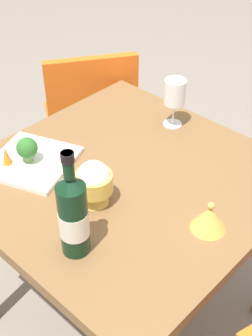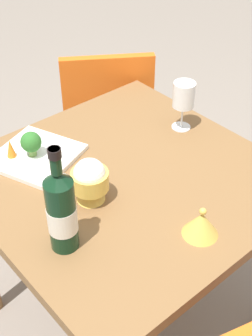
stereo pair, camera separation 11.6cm
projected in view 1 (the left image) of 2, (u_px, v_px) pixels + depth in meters
The scene contains 10 objects.
ground_plane at pixel (126, 315), 1.92m from camera, with size 8.00×8.00×0.00m, color gray.
dining_table at pixel (126, 196), 1.50m from camera, with size 0.90×0.90×0.75m.
chair_by_wall at pixel (91, 115), 2.15m from camera, with size 0.55×0.55×0.85m.
wine_bottle at pixel (73, 215), 1.13m from camera, with size 0.08×0.08×0.31m.
wine_glass at pixel (175, 93), 1.59m from camera, with size 0.08×0.08×0.18m.
rice_bowl at pixel (94, 182), 1.31m from camera, with size 0.11×0.11×0.14m.
rice_bowl_lid at pixel (209, 218), 1.25m from camera, with size 0.10×0.10×0.09m.
serving_plate at pixel (32, 162), 1.49m from camera, with size 0.32×0.32×0.02m.
broccoli_floret at pixel (27, 148), 1.45m from camera, with size 0.07×0.07×0.09m.
carrot_garnish_left at pixel (6, 155), 1.45m from camera, with size 0.03×0.03×0.06m.
Camera 1 is at (-0.81, -0.76, 1.67)m, focal length 49.19 mm.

